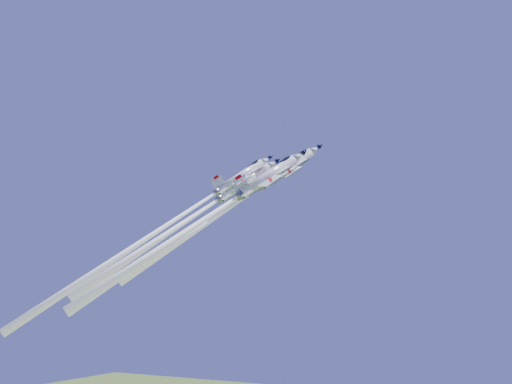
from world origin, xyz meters
The scene contains 4 objects.
jet_lead centered at (-2.50, -4.50, 82.01)m, with size 25.01×29.96×33.59m.
jet_left centered at (-14.75, -2.24, 80.02)m, with size 26.40×31.80×35.80m.
jet_right centered at (-4.67, -11.87, 78.14)m, with size 26.95×32.50×36.62m.
jet_slot centered at (-12.38, -15.62, 76.02)m, with size 27.97×34.68×39.84m.
Camera 1 is at (53.02, -99.22, 63.98)m, focal length 40.00 mm.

